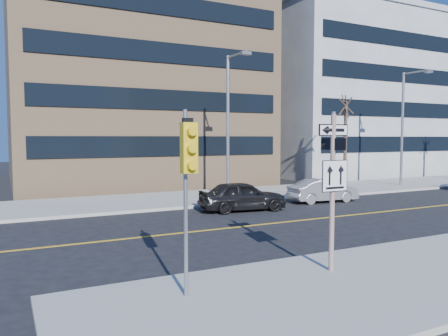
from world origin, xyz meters
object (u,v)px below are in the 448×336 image
traffic_signal (188,163)px  streetlight_b (405,121)px  sign_pole (333,182)px  parked_car_a (242,196)px  streetlight_a (230,116)px  street_tree_west (346,108)px  parked_car_b (323,191)px

traffic_signal → streetlight_b: (22.00, 13.42, 1.73)m
traffic_signal → streetlight_b: size_ratio=0.50×
sign_pole → streetlight_b: bearing=36.4°
parked_car_a → streetlight_a: size_ratio=0.53×
traffic_signal → sign_pole: bearing=2.1°
street_tree_west → traffic_signal: bearing=-140.6°
parked_car_a → sign_pole: bearing=171.3°
streetlight_a → street_tree_west: 9.05m
sign_pole → parked_car_b: sign_pole is taller
streetlight_b → street_tree_west: 5.09m
parked_car_b → traffic_signal: bearing=135.2°
parked_car_b → street_tree_west: street_tree_west is taller
sign_pole → parked_car_b: (8.26, 10.31, -1.80)m
streetlight_a → street_tree_west: bearing=3.5°
street_tree_west → sign_pole: bearing=-133.3°
parked_car_a → streetlight_b: 16.01m
sign_pole → street_tree_west: street_tree_west is taller
parked_car_a → streetlight_b: streetlight_b is taller
streetlight_a → traffic_signal: bearing=-120.8°
traffic_signal → streetlight_b: 25.83m
traffic_signal → streetlight_a: size_ratio=0.50×
parked_car_b → streetlight_b: 10.98m
streetlight_b → parked_car_b: bearing=-163.1°
parked_car_a → parked_car_b: 5.38m
streetlight_b → traffic_signal: bearing=-148.6°
sign_pole → streetlight_a: 14.05m
streetlight_b → street_tree_west: bearing=173.8°
streetlight_b → street_tree_west: size_ratio=1.26×
traffic_signal → parked_car_a: traffic_signal is taller
streetlight_a → parked_car_b: bearing=-34.8°
sign_pole → street_tree_west: (13.00, 13.81, 3.09)m
sign_pole → streetlight_b: (18.00, 13.27, 2.32)m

